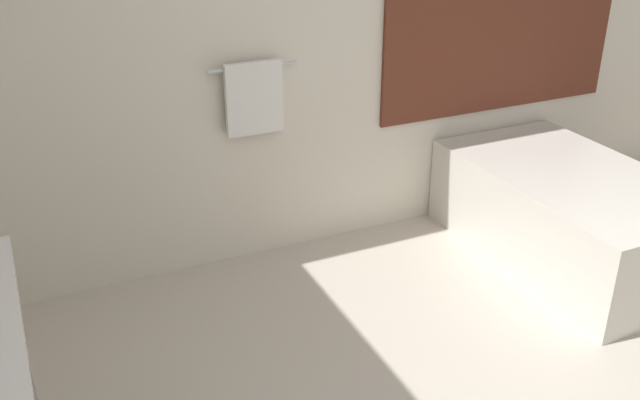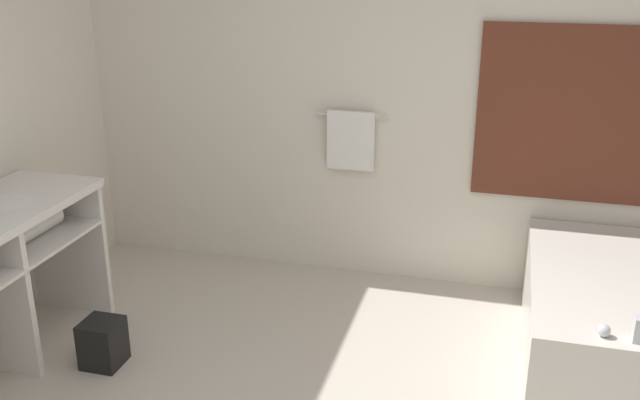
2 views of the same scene
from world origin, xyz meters
TOP-DOWN VIEW (x-y plane):
  - wall_back_with_blinds at (0.05, 2.23)m, footprint 7.40×0.13m
  - bathtub at (1.36, 1.41)m, footprint 0.91×1.56m

SIDE VIEW (x-z plane):
  - bathtub at x=1.36m, z-range -0.03..0.62m
  - wall_back_with_blinds at x=0.05m, z-range -0.01..2.69m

